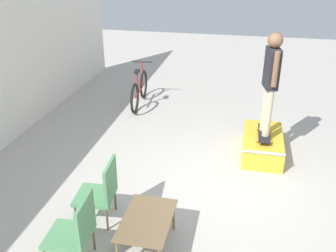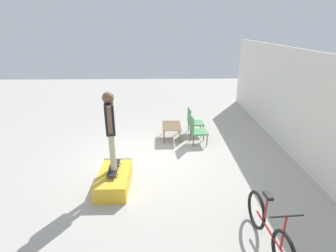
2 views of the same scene
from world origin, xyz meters
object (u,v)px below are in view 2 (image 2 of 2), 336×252
object	(u,v)px
coffee_table	(172,127)
bicycle	(269,228)
patio_chair_right	(196,129)
skateboard_on_ramp	(114,168)
patio_chair_left	(193,120)
skate_ramp_box	(114,180)
person_skater	(110,124)

from	to	relation	value
coffee_table	bicycle	bearing A→B (deg)	17.36
patio_chair_right	skateboard_on_ramp	bearing A→B (deg)	131.46
skateboard_on_ramp	patio_chair_left	size ratio (longest dim) A/B	0.85
skateboard_on_ramp	bicycle	size ratio (longest dim) A/B	0.46
skate_ramp_box	patio_chair_right	world-z (taller)	patio_chair_right
skate_ramp_box	coffee_table	size ratio (longest dim) A/B	1.45
coffee_table	patio_chair_right	world-z (taller)	patio_chair_right
skateboard_on_ramp	coffee_table	bearing A→B (deg)	151.69
skate_ramp_box	bicycle	xyz separation A→B (m)	(1.87, 2.93, 0.19)
skate_ramp_box	skateboard_on_ramp	world-z (taller)	skateboard_on_ramp
skateboard_on_ramp	patio_chair_right	size ratio (longest dim) A/B	0.85
patio_chair_left	person_skater	bearing A→B (deg)	141.31
skateboard_on_ramp	patio_chair_left	bearing A→B (deg)	144.46
skate_ramp_box	patio_chair_left	size ratio (longest dim) A/B	1.46
skate_ramp_box	bicycle	distance (m)	3.48
patio_chair_right	coffee_table	bearing A→B (deg)	56.29
skate_ramp_box	bicycle	size ratio (longest dim) A/B	0.79
coffee_table	bicycle	size ratio (longest dim) A/B	0.54
skate_ramp_box	patio_chair_right	distance (m)	3.29
skate_ramp_box	patio_chair_right	xyz separation A→B (m)	(-2.41, 2.22, 0.30)
skate_ramp_box	skateboard_on_ramp	size ratio (longest dim) A/B	1.73
person_skater	skateboard_on_ramp	bearing A→B (deg)	-10.66
person_skater	patio_chair_right	xyz separation A→B (m)	(-2.33, 2.22, -1.06)
person_skater	coffee_table	size ratio (longest dim) A/B	1.92
person_skater	patio_chair_left	world-z (taller)	person_skater
person_skater	bicycle	distance (m)	3.70
patio_chair_right	bicycle	distance (m)	4.34
skateboard_on_ramp	bicycle	xyz separation A→B (m)	(1.94, 2.93, -0.09)
skateboard_on_ramp	patio_chair_left	distance (m)	3.86
person_skater	patio_chair_right	distance (m)	3.39
patio_chair_left	patio_chair_right	xyz separation A→B (m)	(0.83, 0.00, 0.00)
person_skater	bicycle	bearing A→B (deg)	45.74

